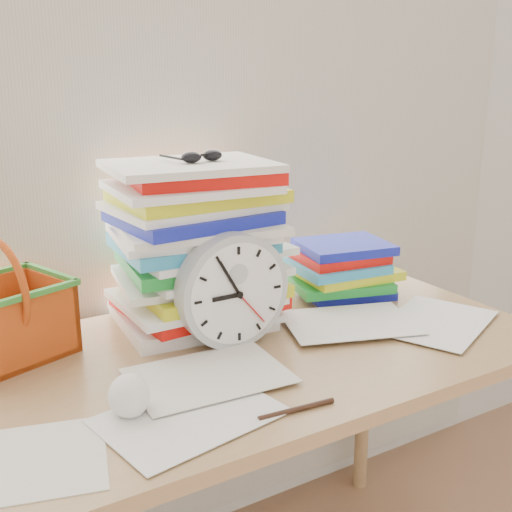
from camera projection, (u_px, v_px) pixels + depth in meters
curtain at (149, 82)px, 1.52m from camera, size 2.40×0.01×2.50m
desk at (230, 384)px, 1.38m from camera, size 1.40×0.70×0.75m
paper_stack at (198, 244)px, 1.47m from camera, size 0.40×0.33×0.38m
clock at (232, 291)px, 1.36m from camera, size 0.25×0.05×0.25m
sunglasses at (202, 156)px, 1.41m from camera, size 0.13×0.12×0.03m
book_stack at (342, 269)px, 1.69m from camera, size 0.30×0.25×0.14m
crumpled_ball at (129, 395)px, 1.10m from camera, size 0.08×0.08×0.08m
pen at (297, 409)px, 1.12m from camera, size 0.15×0.02×0.01m
scattered_papers at (229, 350)px, 1.36m from camera, size 1.26×0.42×0.02m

